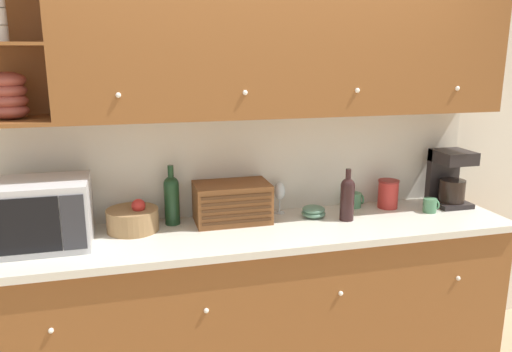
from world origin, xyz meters
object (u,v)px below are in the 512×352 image
at_px(bowl_stack_on_counter, 314,211).
at_px(mug, 430,205).
at_px(storage_canister, 388,194).
at_px(coffee_maker, 449,177).
at_px(bread_box, 232,202).
at_px(mug_blue_second, 354,200).
at_px(fruit_basket, 133,219).
at_px(wine_bottle, 347,197).
at_px(microwave, 39,214).
at_px(second_wine_bottle, 172,198).
at_px(wine_glass, 280,192).

distance_m(bowl_stack_on_counter, mug, 0.74).
height_order(storage_canister, mug, storage_canister).
bearing_deg(coffee_maker, bread_box, 178.96).
height_order(mug_blue_second, mug, mug_blue_second).
xyz_separation_m(fruit_basket, mug_blue_second, (1.37, 0.09, -0.02)).
relative_size(fruit_basket, wine_bottle, 0.92).
bearing_deg(mug_blue_second, storage_canister, -17.38).
distance_m(mug, coffee_maker, 0.27).
bearing_deg(mug, fruit_basket, 175.91).
relative_size(fruit_basket, coffee_maker, 0.79).
relative_size(mug_blue_second, mug, 1.14).
bearing_deg(microwave, mug, -0.32).
bearing_deg(microwave, second_wine_bottle, 14.17).
relative_size(fruit_basket, storage_canister, 1.58).
bearing_deg(wine_bottle, mug, 0.65).
relative_size(bread_box, mug, 4.61).
height_order(second_wine_bottle, mug_blue_second, second_wine_bottle).
height_order(fruit_basket, wine_glass, wine_glass).
bearing_deg(wine_bottle, bowl_stack_on_counter, 149.03).
bearing_deg(wine_glass, fruit_basket, -174.11).
height_order(wine_bottle, mug_blue_second, wine_bottle).
bearing_deg(second_wine_bottle, microwave, -165.83).
height_order(microwave, coffee_maker, coffee_maker).
xyz_separation_m(bowl_stack_on_counter, storage_canister, (0.52, 0.06, 0.06)).
xyz_separation_m(fruit_basket, bowl_stack_on_counter, (1.05, -0.03, -0.03)).
bearing_deg(bread_box, wine_glass, 13.60).
bearing_deg(second_wine_bottle, mug_blue_second, 1.60).
xyz_separation_m(fruit_basket, wine_glass, (0.87, 0.09, 0.07)).
distance_m(bread_box, storage_canister, 1.01).
height_order(microwave, storage_canister, microwave).
xyz_separation_m(microwave, mug, (2.23, -0.01, -0.13)).
xyz_separation_m(fruit_basket, mug, (1.78, -0.13, -0.02)).
bearing_deg(coffee_maker, mug, -150.05).
bearing_deg(bowl_stack_on_counter, fruit_basket, 178.20).
xyz_separation_m(microwave, wine_glass, (1.33, 0.20, -0.04)).
relative_size(bread_box, storage_canister, 2.40).
distance_m(storage_canister, mug, 0.26).
bearing_deg(bread_box, bowl_stack_on_counter, -5.55).
bearing_deg(storage_canister, microwave, -176.06).
xyz_separation_m(bread_box, wine_bottle, (0.65, -0.15, 0.03)).
bearing_deg(microwave, fruit_basket, 14.20).
relative_size(second_wine_bottle, wine_glass, 1.75).
bearing_deg(bread_box, fruit_basket, -178.53).
relative_size(fruit_basket, mug_blue_second, 2.67).
distance_m(microwave, bread_box, 1.02).
xyz_separation_m(wine_glass, storage_canister, (0.70, -0.07, -0.04)).
xyz_separation_m(second_wine_bottle, storage_canister, (1.35, -0.03, -0.07)).
bearing_deg(fruit_basket, bowl_stack_on_counter, -1.80).
bearing_deg(coffee_maker, second_wine_bottle, 177.82).
distance_m(wine_glass, coffee_maker, 1.11).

